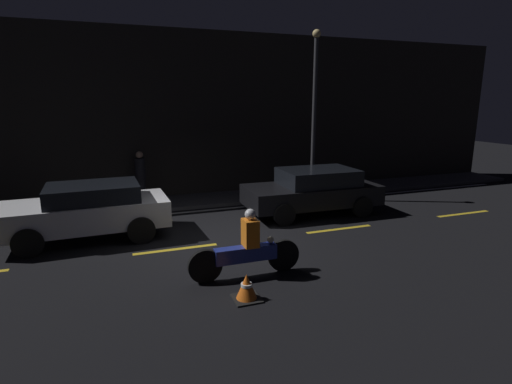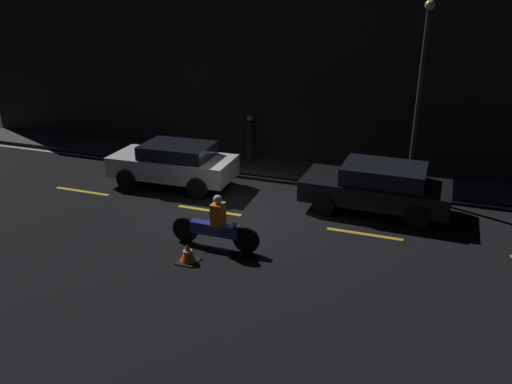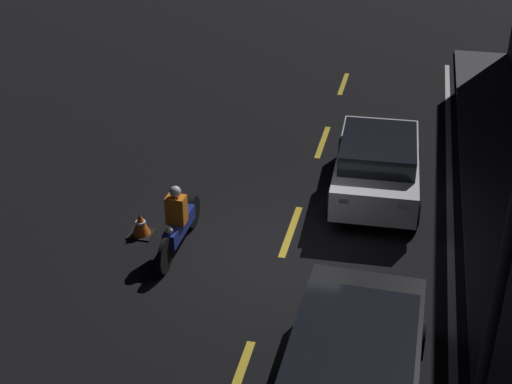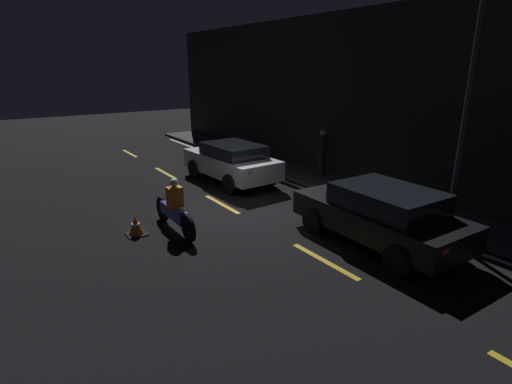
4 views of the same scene
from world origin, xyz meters
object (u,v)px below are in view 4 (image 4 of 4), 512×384
(traffic_cone_near, at_px, (136,226))
(sedan_white, at_px, (231,161))
(motorcycle, at_px, (174,209))
(van_black, at_px, (381,214))
(street_lamp, at_px, (468,104))
(pedestrian, at_px, (322,153))

(traffic_cone_near, bearing_deg, sedan_white, 121.84)
(motorcycle, relative_size, traffic_cone_near, 4.79)
(van_black, xyz_separation_m, street_lamp, (0.79, 1.58, 2.48))
(sedan_white, height_order, pedestrian, pedestrian)
(sedan_white, xyz_separation_m, motorcycle, (3.05, -3.52, -0.20))
(sedan_white, bearing_deg, van_black, 179.34)
(sedan_white, xyz_separation_m, pedestrian, (1.53, 2.96, 0.23))
(traffic_cone_near, bearing_deg, van_black, 50.78)
(motorcycle, bearing_deg, traffic_cone_near, -107.41)
(sedan_white, relative_size, motorcycle, 1.74)
(sedan_white, height_order, van_black, sedan_white)
(van_black, bearing_deg, pedestrian, -28.19)
(street_lamp, bearing_deg, motorcycle, -128.96)
(motorcycle, bearing_deg, sedan_white, 131.25)
(pedestrian, distance_m, street_lamp, 6.31)
(van_black, xyz_separation_m, motorcycle, (-3.46, -3.68, -0.18))
(sedan_white, relative_size, van_black, 0.97)
(motorcycle, distance_m, pedestrian, 6.67)
(van_black, relative_size, pedestrian, 2.41)
(traffic_cone_near, distance_m, street_lamp, 8.23)
(sedan_white, bearing_deg, motorcycle, 128.87)
(sedan_white, bearing_deg, traffic_cone_near, 119.80)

